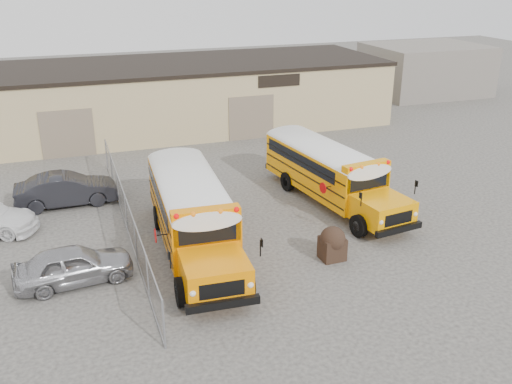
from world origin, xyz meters
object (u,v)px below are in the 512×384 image
object	(u,v)px
school_bus_left	(171,161)
tarp_bundle	(332,243)
school_bus_right	(271,138)
car_dark	(66,190)
car_silver	(74,265)

from	to	relation	value
school_bus_left	tarp_bundle	bearing A→B (deg)	-63.22
school_bus_right	tarp_bundle	bearing A→B (deg)	-98.44
school_bus_left	car_dark	size ratio (longest dim) A/B	2.18
school_bus_right	car_silver	size ratio (longest dim) A/B	2.34
school_bus_left	car_silver	world-z (taller)	school_bus_left
tarp_bundle	car_silver	bearing A→B (deg)	171.43
tarp_bundle	car_silver	xyz separation A→B (m)	(-10.04, 1.51, 0.01)
school_bus_right	car_dark	xyz separation A→B (m)	(-11.75, -2.29, -0.89)
car_silver	car_dark	distance (m)	7.97
school_bus_left	school_bus_right	xyz separation A→B (m)	(6.47, 2.41, -0.09)
school_bus_right	tarp_bundle	size ratio (longest dim) A/B	7.18
tarp_bundle	car_silver	world-z (taller)	car_silver
tarp_bundle	car_silver	size ratio (longest dim) A/B	0.33
school_bus_right	tarp_bundle	world-z (taller)	school_bus_right
school_bus_right	car_silver	xyz separation A→B (m)	(-11.79, -10.26, -0.95)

